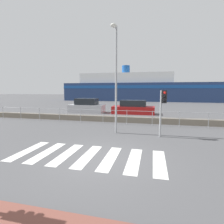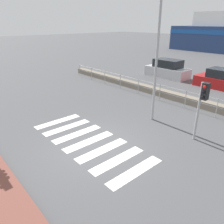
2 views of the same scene
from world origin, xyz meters
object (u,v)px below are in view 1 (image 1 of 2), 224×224
traffic_light_far (163,103)px  ferry_boat (141,89)px  streetlamp (116,69)px  parked_car_silver (87,106)px  parked_car_red (133,108)px

traffic_light_far → ferry_boat: (-3.28, 31.35, 0.80)m
traffic_light_far → streetlamp: 3.24m
parked_car_silver → traffic_light_far: bearing=-48.5°
ferry_boat → parked_car_silver: (-4.57, -22.48, -1.99)m
traffic_light_far → streetlamp: streetlamp is taller
streetlamp → ferry_boat: size_ratio=0.16×
ferry_boat → parked_car_red: ferry_boat is taller
ferry_boat → parked_car_silver: ferry_boat is taller
ferry_boat → parked_car_silver: 23.02m
ferry_boat → traffic_light_far: bearing=-84.0°
traffic_light_far → parked_car_silver: traffic_light_far is taller
ferry_boat → streetlamp: bearing=-88.8°
parked_car_red → parked_car_silver: bearing=180.0°
streetlamp → parked_car_red: size_ratio=1.37×
traffic_light_far → ferry_boat: 31.53m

